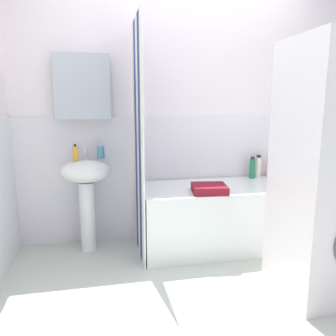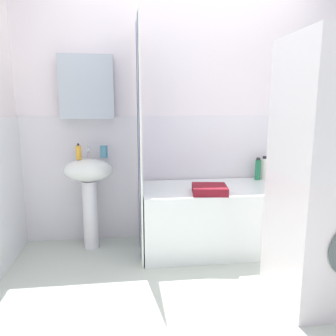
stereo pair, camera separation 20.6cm
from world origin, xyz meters
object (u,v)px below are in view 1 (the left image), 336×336
(bathtub, at_px, (219,216))
(lotion_bottle, at_px, (252,168))
(body_wash_bottle, at_px, (270,168))
(shampoo_bottle, at_px, (258,167))
(sink, at_px, (86,185))
(towel_folded, at_px, (209,189))
(toothbrush_cup, at_px, (101,152))
(washer_dryer_stack, at_px, (333,172))
(soap_dispenser, at_px, (75,153))

(bathtub, bearing_deg, lotion_bottle, 29.35)
(body_wash_bottle, xyz_separation_m, shampoo_bottle, (-0.12, 0.02, 0.01))
(sink, relative_size, towel_folded, 2.93)
(sink, distance_m, toothbrush_cup, 0.32)
(toothbrush_cup, bearing_deg, body_wash_bottle, 0.83)
(toothbrush_cup, height_order, body_wash_bottle, toothbrush_cup)
(body_wash_bottle, bearing_deg, bathtub, -158.29)
(body_wash_bottle, bearing_deg, sink, -176.88)
(lotion_bottle, bearing_deg, toothbrush_cup, -179.33)
(bathtub, relative_size, lotion_bottle, 6.60)
(bathtub, height_order, washer_dryer_stack, washer_dryer_stack)
(sink, xyz_separation_m, soap_dispenser, (-0.08, -0.00, 0.29))
(shampoo_bottle, xyz_separation_m, towel_folded, (-0.68, -0.47, -0.08))
(sink, bearing_deg, towel_folded, -19.15)
(sink, distance_m, washer_dryer_stack, 1.96)
(bathtub, bearing_deg, washer_dryer_stack, -62.60)
(washer_dryer_stack, bearing_deg, bathtub, 117.40)
(body_wash_bottle, distance_m, shampoo_bottle, 0.12)
(sink, bearing_deg, body_wash_bottle, 3.12)
(toothbrush_cup, height_order, towel_folded, toothbrush_cup)
(sink, xyz_separation_m, washer_dryer_stack, (1.65, -1.03, 0.25))
(washer_dryer_stack, bearing_deg, soap_dispenser, 149.17)
(shampoo_bottle, distance_m, lotion_bottle, 0.08)
(bathtub, height_order, lotion_bottle, lotion_bottle)
(lotion_bottle, distance_m, washer_dryer_stack, 1.14)
(lotion_bottle, xyz_separation_m, towel_folded, (-0.60, -0.45, -0.07))
(washer_dryer_stack, bearing_deg, body_wash_bottle, 81.64)
(bathtub, bearing_deg, sink, 172.83)
(bathtub, height_order, towel_folded, towel_folded)
(soap_dispenser, xyz_separation_m, lotion_bottle, (1.70, 0.09, -0.21))
(lotion_bottle, bearing_deg, bathtub, -150.65)
(toothbrush_cup, xyz_separation_m, towel_folded, (0.88, -0.43, -0.28))
(lotion_bottle, distance_m, towel_folded, 0.75)
(towel_folded, height_order, washer_dryer_stack, washer_dryer_stack)
(sink, relative_size, shampoo_bottle, 3.62)
(body_wash_bottle, relative_size, shampoo_bottle, 0.91)
(sink, bearing_deg, shampoo_bottle, 3.92)
(lotion_bottle, bearing_deg, sink, -176.75)
(toothbrush_cup, height_order, bathtub, toothbrush_cup)
(toothbrush_cup, distance_m, body_wash_bottle, 1.69)
(body_wash_bottle, bearing_deg, soap_dispenser, -176.93)
(sink, height_order, toothbrush_cup, toothbrush_cup)
(toothbrush_cup, bearing_deg, washer_dryer_stack, -36.22)
(toothbrush_cup, bearing_deg, lotion_bottle, 0.67)
(towel_folded, bearing_deg, soap_dispenser, 162.26)
(body_wash_bottle, bearing_deg, toothbrush_cup, -179.17)
(bathtub, distance_m, washer_dryer_stack, 1.15)
(toothbrush_cup, relative_size, body_wash_bottle, 0.52)
(bathtub, distance_m, lotion_bottle, 0.63)
(soap_dispenser, height_order, lotion_bottle, soap_dispenser)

